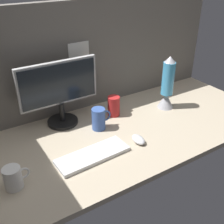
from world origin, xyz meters
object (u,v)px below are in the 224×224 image
keyboard (93,155)px  lava_lamp (167,87)px  monitor (59,90)px  mug_ceramic_white (13,178)px  mug_ceramic_blue (99,119)px  mouse (138,139)px  mug_red_plastic (114,106)px

keyboard → lava_lamp: size_ratio=1.07×
monitor → keyboard: 43.49cm
monitor → mug_ceramic_white: (-38.48, -38.71, -16.19)cm
monitor → mug_ceramic_blue: monitor is taller
mug_ceramic_blue → monitor: bearing=131.2°
mug_ceramic_white → mug_ceramic_blue: (53.80, 21.23, 1.33)cm
keyboard → mouse: bearing=-6.7°
mug_red_plastic → mug_ceramic_blue: size_ratio=0.98×
monitor → keyboard: monitor is taller
mug_ceramic_white → lava_lamp: (103.71, 20.83, 9.40)cm
mug_red_plastic → lava_lamp: 36.61cm
keyboard → mug_ceramic_blue: size_ratio=2.89×
keyboard → mouse: mouse is taller
mouse → mug_red_plastic: 32.25cm
monitor → lava_lamp: bearing=-15.3°
monitor → mouse: monitor is taller
mouse → lava_lamp: 46.79cm
mug_ceramic_blue → mug_red_plastic: bearing=29.4°
monitor → keyboard: size_ratio=1.25×
keyboard → mug_red_plastic: bearing=41.1°
lava_lamp → mouse: bearing=-150.0°
mug_ceramic_white → mug_red_plastic: bearing=23.4°
lava_lamp → mug_red_plastic: bearing=165.2°
mouse → lava_lamp: lava_lamp is taller
mug_red_plastic → mug_ceramic_white: size_ratio=1.11×
monitor → mug_red_plastic: size_ratio=3.69×
keyboard → mug_red_plastic: size_ratio=2.96×
mug_red_plastic → mug_ceramic_white: 75.42cm
mug_ceramic_white → mug_ceramic_blue: bearing=21.5°
mug_red_plastic → mug_ceramic_blue: (-15.43, -8.70, 0.17)cm
mouse → mug_ceramic_white: (-64.74, 1.68, 3.40)cm
mug_red_plastic → mug_ceramic_blue: 17.71cm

